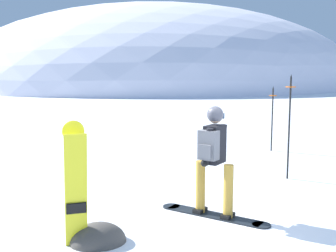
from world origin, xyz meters
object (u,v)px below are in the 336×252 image
object	(u,v)px
spare_snowboard	(76,185)
rock_dark	(98,242)
snowboarder_main	(214,159)
piste_marker_near	(289,120)
piste_marker_far	(272,114)

from	to	relation	value
spare_snowboard	rock_dark	size ratio (longest dim) A/B	2.19
snowboarder_main	piste_marker_near	xyz separation A→B (m)	(2.37, 1.66, 0.30)
spare_snowboard	piste_marker_near	world-z (taller)	piste_marker_near
spare_snowboard	piste_marker_far	size ratio (longest dim) A/B	0.94
piste_marker_far	rock_dark	size ratio (longest dim) A/B	2.33
spare_snowboard	piste_marker_far	world-z (taller)	piste_marker_far
snowboarder_main	rock_dark	world-z (taller)	snowboarder_main
piste_marker_near	piste_marker_far	distance (m)	2.96
spare_snowboard	piste_marker_near	xyz separation A→B (m)	(4.49, 2.21, 0.38)
snowboarder_main	rock_dark	distance (m)	2.11
snowboarder_main	piste_marker_far	bearing A→B (deg)	50.59
piste_marker_near	rock_dark	bearing A→B (deg)	-153.29
snowboarder_main	spare_snowboard	size ratio (longest dim) A/B	1.04
snowboarder_main	piste_marker_near	distance (m)	2.91
piste_marker_near	piste_marker_far	bearing A→B (deg)	65.85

